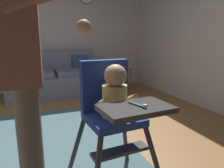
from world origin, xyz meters
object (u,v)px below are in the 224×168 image
Objects in this scene: high_chair at (113,104)px; adult_standing at (25,68)px; side_table at (119,75)px; couch at (54,78)px; sippy_cup at (120,66)px.

high_chair is 0.61m from adult_standing.
side_table is at bearing 151.60° from high_chair.
high_chair is 2.86m from side_table.
side_table is at bearing 74.85° from couch.
couch reaches higher than sippy_cup.
sippy_cup is (1.28, -0.34, 0.24)m from couch.
high_chair is 1.84× the size of side_table.
couch reaches higher than side_table.
high_chair reaches higher than side_table.
sippy_cup is at bearing 75.03° from couch.
couch is 1.31m from side_table.
adult_standing is at bearing -8.94° from couch.
side_table is 5.20× the size of sippy_cup.
adult_standing is (-0.46, -2.90, 0.60)m from couch.
couch is at bearing 84.99° from adult_standing.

